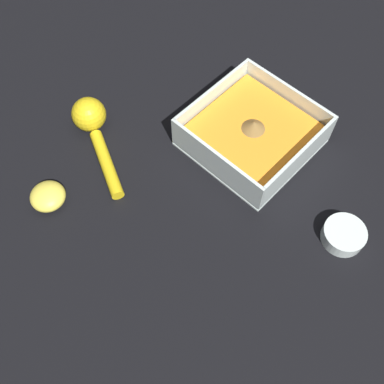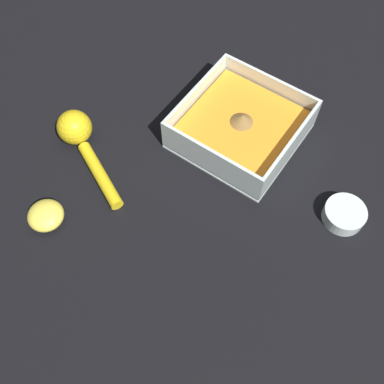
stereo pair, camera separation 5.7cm
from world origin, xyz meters
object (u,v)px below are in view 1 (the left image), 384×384
Objects in this scene: lemon_squeezer at (93,125)px; lemon_half at (48,196)px; square_dish at (252,135)px; spice_bowl at (343,235)px.

lemon_half is at bearing 135.08° from lemon_squeezer.
lemon_squeezer reaches higher than lemon_half.
square_dish is 3.42× the size of lemon_half.
lemon_squeezer is 0.16m from lemon_half.
square_dish is 2.94× the size of spice_bowl.
spice_bowl is at bearing 35.55° from lemon_half.
lemon_squeezer is at bearing -140.34° from square_dish.
square_dish is 1.06× the size of lemon_squeezer.
lemon_squeezer is at bearing 110.50° from lemon_half.
lemon_squeezer is (-0.23, -0.19, 0.00)m from square_dish.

